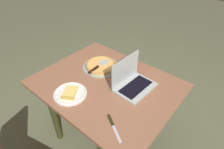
{
  "coord_description": "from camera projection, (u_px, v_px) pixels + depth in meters",
  "views": [
    {
      "loc": [
        0.83,
        -0.91,
        1.78
      ],
      "look_at": [
        0.01,
        0.06,
        0.8
      ],
      "focal_mm": 29.84,
      "sensor_mm": 36.0,
      "label": 1
    }
  ],
  "objects": [
    {
      "name": "drink_cup",
      "position": [
        133.0,
        62.0,
        1.78
      ],
      "size": [
        0.08,
        0.08,
        0.11
      ],
      "color": "red",
      "rests_on": "dining_table"
    },
    {
      "name": "pizza_plate",
      "position": [
        70.0,
        93.0,
        1.49
      ],
      "size": [
        0.27,
        0.27,
        0.04
      ],
      "color": "white",
      "rests_on": "dining_table"
    },
    {
      "name": "laptop",
      "position": [
        132.0,
        81.0,
        1.55
      ],
      "size": [
        0.25,
        0.34,
        0.25
      ],
      "color": "#AEB9B7",
      "rests_on": "dining_table"
    },
    {
      "name": "pizza_tray",
      "position": [
        101.0,
        65.0,
        1.79
      ],
      "size": [
        0.35,
        0.35,
        0.04
      ],
      "color": "#96A598",
      "rests_on": "dining_table"
    },
    {
      "name": "dining_table",
      "position": [
        107.0,
        91.0,
        1.67
      ],
      "size": [
        1.19,
        0.94,
        0.73
      ],
      "color": "#915E44",
      "rests_on": "ground_plane"
    },
    {
      "name": "table_knife",
      "position": [
        113.0,
        125.0,
        1.26
      ],
      "size": [
        0.21,
        0.13,
        0.01
      ],
      "color": "silver",
      "rests_on": "dining_table"
    },
    {
      "name": "ground_plane",
      "position": [
        108.0,
        133.0,
        2.06
      ],
      "size": [
        12.0,
        12.0,
        0.0
      ],
      "primitive_type": "plane",
      "color": "#60664A"
    }
  ]
}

